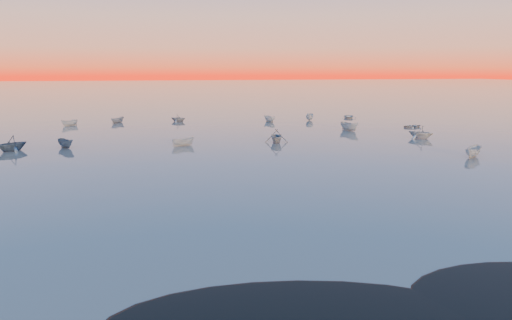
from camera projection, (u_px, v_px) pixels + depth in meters
name	position (u px, v px, depth m)	size (l,w,h in m)	color
ground	(189.00, 111.00, 117.31)	(600.00, 600.00, 0.00)	slate
mud_lobes	(407.00, 313.00, 20.36)	(140.00, 6.00, 0.07)	black
moored_fleet	(218.00, 137.00, 72.20)	(124.00, 58.00, 1.20)	silver
boat_near_center	(473.00, 157.00, 56.24)	(3.53, 1.49, 1.22)	silver
boat_near_right	(420.00, 138.00, 71.18)	(3.93, 1.77, 1.37)	silver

